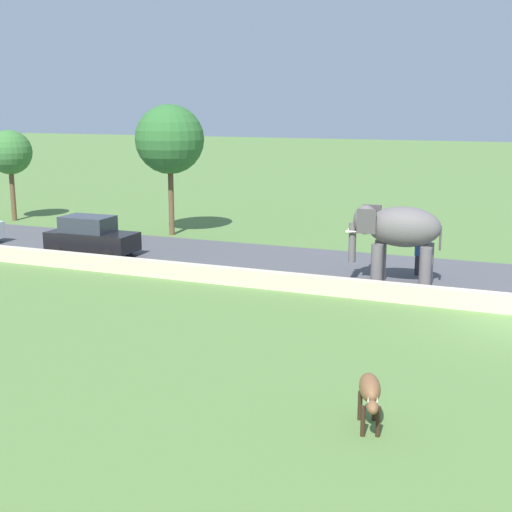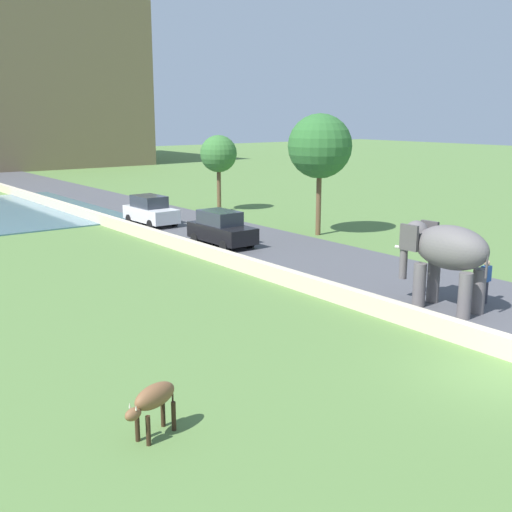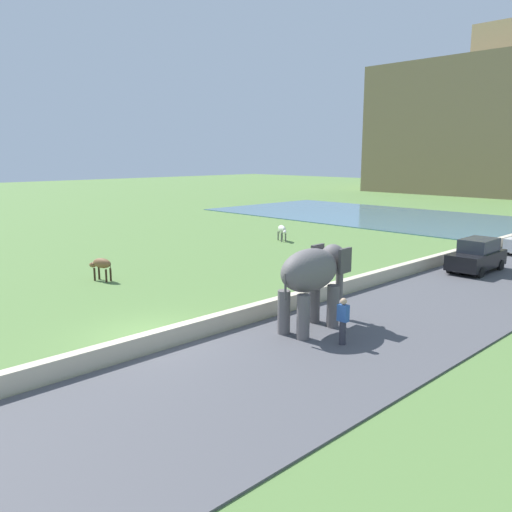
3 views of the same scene
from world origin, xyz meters
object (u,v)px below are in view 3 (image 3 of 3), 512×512
at_px(person_beside_elephant, 343,321).
at_px(cow_white, 282,230).
at_px(elephant, 313,275).
at_px(car_black, 477,256).
at_px(cow_brown, 101,264).

xyz_separation_m(person_beside_elephant, cow_white, (-15.95, 14.07, -0.04)).
xyz_separation_m(elephant, cow_white, (-14.23, 13.55, -1.20)).
relative_size(car_black, cow_brown, 2.84).
bearing_deg(cow_brown, car_black, 51.75).
bearing_deg(person_beside_elephant, cow_white, 138.58).
bearing_deg(cow_brown, cow_white, 97.92).
xyz_separation_m(elephant, person_beside_elephant, (1.72, -0.53, -1.16)).
height_order(car_black, cow_brown, car_black).
height_order(cow_white, cow_brown, same).
distance_m(car_black, cow_brown, 19.55).
bearing_deg(elephant, person_beside_elephant, -16.99).
bearing_deg(cow_brown, elephant, 8.57).
xyz_separation_m(elephant, car_black, (0.01, 13.53, -1.14)).
distance_m(cow_white, cow_brown, 15.52).
bearing_deg(cow_brown, person_beside_elephant, 5.36).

